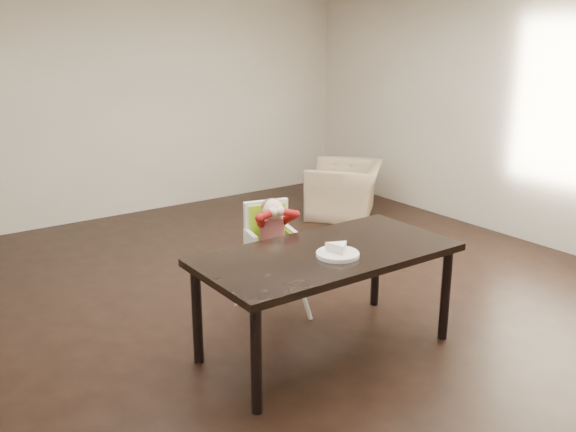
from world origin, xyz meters
name	(u,v)px	position (x,y,z in m)	size (l,w,h in m)	color
ground	(305,309)	(0.00, 0.00, 0.00)	(7.00, 7.00, 0.00)	black
room_walls	(307,79)	(0.00, 0.00, 1.86)	(6.02, 7.02, 2.71)	beige
dining_table	(327,262)	(-0.28, -0.62, 0.67)	(1.80, 0.90, 0.75)	black
high_chair	(271,232)	(-0.23, 0.14, 0.67)	(0.48, 0.48, 0.95)	white
plate	(338,252)	(-0.28, -0.74, 0.78)	(0.36, 0.36, 0.08)	white
armchair	(345,181)	(2.05, 1.92, 0.42)	(0.96, 0.63, 0.84)	tan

